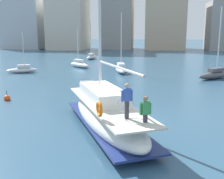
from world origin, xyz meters
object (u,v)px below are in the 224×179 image
(mooring_buoy, at_px, (7,98))
(moored_cutter_left, at_px, (92,56))
(main_sailboat, at_px, (106,113))
(moored_catamaran, at_px, (79,64))
(moored_ketch_distant, at_px, (22,69))
(moored_sloop_near, at_px, (215,74))
(moored_sloop_far, at_px, (121,68))

(mooring_buoy, bearing_deg, moored_cutter_left, 91.21)
(main_sailboat, distance_m, moored_catamaran, 27.43)
(moored_ketch_distant, relative_size, mooring_buoy, 6.18)
(main_sailboat, distance_m, moored_sloop_near, 20.52)
(moored_catamaran, bearing_deg, mooring_buoy, -90.78)
(moored_cutter_left, bearing_deg, mooring_buoy, -88.79)
(main_sailboat, xyz_separation_m, moored_ketch_distant, (-14.34, 19.44, -0.47))
(moored_sloop_far, height_order, moored_catamaran, moored_sloop_far)
(moored_sloop_near, height_order, moored_cutter_left, moored_sloop_near)
(main_sailboat, distance_m, moored_cutter_left, 40.28)
(moored_catamaran, bearing_deg, moored_ketch_distant, -131.51)
(moored_sloop_near, bearing_deg, moored_cutter_left, 132.12)
(moored_ketch_distant, bearing_deg, moored_sloop_near, -3.04)
(moored_sloop_near, xyz_separation_m, moored_cutter_left, (-18.98, 20.98, -0.03))
(mooring_buoy, bearing_deg, moored_sloop_far, 66.50)
(moored_catamaran, xyz_separation_m, moored_cutter_left, (-1.00, 13.06, 0.01))
(moored_sloop_near, relative_size, moored_catamaran, 1.31)
(moored_sloop_far, distance_m, mooring_buoy, 17.78)
(moored_sloop_far, height_order, moored_cutter_left, moored_sloop_far)
(moored_ketch_distant, height_order, mooring_buoy, moored_ketch_distant)
(main_sailboat, distance_m, mooring_buoy, 10.23)
(moored_cutter_left, height_order, mooring_buoy, moored_cutter_left)
(moored_catamaran, relative_size, moored_cutter_left, 0.83)
(moored_sloop_near, bearing_deg, moored_ketch_distant, 176.96)
(moored_cutter_left, height_order, moored_ketch_distant, moored_cutter_left)
(moored_sloop_far, bearing_deg, moored_ketch_distant, -170.47)
(moored_sloop_far, bearing_deg, moored_catamaran, 146.38)
(main_sailboat, bearing_deg, moored_cutter_left, 103.56)
(moored_sloop_far, relative_size, moored_catamaran, 1.26)
(moored_sloop_far, bearing_deg, moored_cutter_left, 113.93)
(moored_sloop_far, distance_m, moored_catamaran, 8.17)
(main_sailboat, height_order, moored_sloop_near, main_sailboat)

